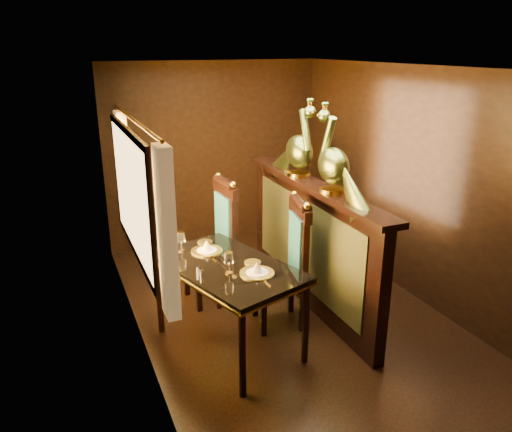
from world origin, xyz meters
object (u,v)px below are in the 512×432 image
(chair_left, at_px, (291,259))
(chair_right, at_px, (219,237))
(dining_table, at_px, (227,272))
(peacock_right, at_px, (300,137))
(peacock_left, at_px, (334,150))

(chair_left, xyz_separation_m, chair_right, (-0.47, 0.79, 0.02))
(dining_table, bearing_deg, chair_left, -4.75)
(dining_table, height_order, chair_left, chair_left)
(dining_table, xyz_separation_m, chair_right, (0.25, 0.96, -0.04))
(peacock_right, bearing_deg, peacock_left, -90.00)
(dining_table, bearing_deg, peacock_right, 17.07)
(chair_left, bearing_deg, chair_right, 131.06)
(chair_right, relative_size, peacock_right, 1.65)
(peacock_right, bearing_deg, dining_table, -145.00)
(dining_table, distance_m, chair_left, 0.74)
(dining_table, height_order, peacock_right, peacock_right)
(dining_table, distance_m, peacock_right, 1.68)
(chair_right, xyz_separation_m, peacock_right, (0.85, -0.19, 1.06))
(dining_table, relative_size, chair_left, 1.21)
(dining_table, xyz_separation_m, peacock_left, (1.09, 0.07, 1.01))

